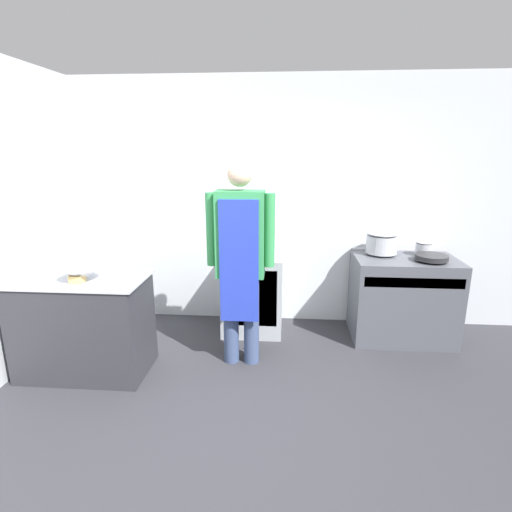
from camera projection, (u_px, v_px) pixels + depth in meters
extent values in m
plane|color=#2D2D33|center=(239.00, 443.00, 2.72)|extent=(14.00, 14.00, 0.00)
cube|color=silver|center=(260.00, 204.00, 4.43)|extent=(8.00, 0.05, 2.70)
cube|color=silver|center=(13.00, 219.00, 3.49)|extent=(0.05, 8.00, 2.70)
cube|color=#2D2D33|center=(84.00, 327.00, 3.51)|extent=(1.08, 0.59, 0.86)
cube|color=#B2B5BC|center=(79.00, 279.00, 3.39)|extent=(1.13, 0.62, 0.02)
cube|color=#4C4F56|center=(402.00, 298.00, 4.16)|extent=(1.02, 0.66, 0.87)
cube|color=#B2B5BC|center=(414.00, 283.00, 3.79)|extent=(0.94, 0.03, 0.10)
cube|color=#B2B5BC|center=(398.00, 250.00, 4.35)|extent=(1.02, 0.03, 0.02)
cube|color=#A8ADB2|center=(253.00, 293.00, 4.35)|extent=(0.63, 0.59, 0.85)
cube|color=silver|center=(250.00, 298.00, 4.06)|extent=(0.54, 0.02, 0.60)
cylinder|color=#38476B|center=(231.00, 319.00, 3.67)|extent=(0.14, 0.14, 0.85)
cylinder|color=#38476B|center=(251.00, 320.00, 3.66)|extent=(0.14, 0.14, 0.85)
cube|color=#338C4C|center=(240.00, 234.00, 3.46)|extent=(0.42, 0.22, 0.75)
cube|color=#2338B2|center=(239.00, 263.00, 3.40)|extent=(0.34, 0.02, 1.07)
cylinder|color=#338C4C|center=(211.00, 230.00, 3.47)|extent=(0.09, 0.09, 0.64)
cylinder|color=#338C4C|center=(270.00, 231.00, 3.43)|extent=(0.09, 0.09, 0.64)
sphere|color=beige|center=(240.00, 174.00, 3.33)|extent=(0.21, 0.21, 0.21)
cone|color=#B2B5BC|center=(82.00, 274.00, 3.33)|extent=(0.34, 0.34, 0.10)
cube|color=#D8B266|center=(77.00, 279.00, 3.26)|extent=(0.10, 0.10, 0.07)
cylinder|color=#B2B5BC|center=(382.00, 244.00, 4.15)|extent=(0.32, 0.32, 0.18)
ellipsoid|color=#B2B5BC|center=(383.00, 234.00, 4.12)|extent=(0.31, 0.31, 0.06)
cylinder|color=#262628|center=(431.00, 257.00, 3.91)|extent=(0.32, 0.32, 0.05)
cylinder|color=#B2B5BC|center=(424.00, 249.00, 4.13)|extent=(0.17, 0.17, 0.11)
ellipsoid|color=#B2B5BC|center=(425.00, 242.00, 4.11)|extent=(0.17, 0.17, 0.03)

